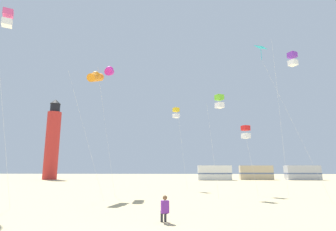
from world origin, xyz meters
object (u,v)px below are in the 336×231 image
object	(u,v)px
kite_flyer_standing	(165,208)
kite_box_violet	(293,59)
kite_tube_orange	(96,77)
kite_box_lime	(219,102)
kite_box_rainbow	(8,18)
kite_box_scarlet	(246,132)
rv_van_tan	(256,173)
kite_tube_magenta	(109,71)
rv_van_silver	(302,173)
kite_diamond_cyan	(262,54)
kite_box_gold	(176,113)
rv_van_white	(214,173)
lighthouse_distant	(52,141)

from	to	relation	value
kite_flyer_standing	kite_box_violet	world-z (taller)	kite_box_violet
kite_flyer_standing	kite_tube_orange	bearing A→B (deg)	-69.57
kite_flyer_standing	kite_box_lime	world-z (taller)	kite_box_lime
kite_flyer_standing	kite_box_rainbow	xyz separation A→B (m)	(-10.67, 3.51, 11.41)
kite_box_scarlet	rv_van_tan	size ratio (longest dim) A/B	0.92
kite_tube_magenta	rv_van_silver	bearing A→B (deg)	46.19
rv_van_tan	kite_diamond_cyan	bearing A→B (deg)	-98.70
kite_box_rainbow	kite_box_lime	bearing A→B (deg)	25.73
kite_box_gold	kite_box_rainbow	bearing A→B (deg)	-126.74
kite_box_lime	kite_tube_orange	xyz separation A→B (m)	(-10.58, -1.07, 2.04)
kite_box_violet	rv_van_white	xyz separation A→B (m)	(-3.12, 32.26, -9.89)
kite_flyer_standing	rv_van_tan	world-z (taller)	rv_van_tan
lighthouse_distant	rv_van_silver	xyz separation A→B (m)	(50.70, 0.69, -6.45)
kite_box_lime	lighthouse_distant	bearing A→B (deg)	133.30
kite_box_lime	rv_van_tan	world-z (taller)	kite_box_lime
kite_flyer_standing	rv_van_white	xyz separation A→B (m)	(6.98, 41.92, 0.78)
kite_box_lime	rv_van_white	distance (m)	32.15
kite_box_violet	rv_van_white	bearing A→B (deg)	95.53
kite_box_lime	kite_box_rainbow	size ratio (longest dim) A/B	0.67
kite_box_violet	kite_box_gold	xyz separation A→B (m)	(-9.99, 8.29, -2.80)
kite_flyer_standing	kite_box_lime	xyz separation A→B (m)	(4.01, 10.59, 7.33)
lighthouse_distant	kite_box_scarlet	bearing A→B (deg)	-42.90
kite_box_scarlet	kite_tube_orange	size ratio (longest dim) A/B	0.57
lighthouse_distant	rv_van_tan	size ratio (longest dim) A/B	2.55
kite_box_gold	rv_van_tan	xyz separation A→B (m)	(15.45, 26.36, -7.09)
kite_tube_magenta	rv_van_white	world-z (taller)	kite_tube_magenta
kite_tube_orange	rv_van_white	distance (m)	36.16
kite_tube_magenta	kite_box_rainbow	world-z (taller)	kite_box_rainbow
lighthouse_distant	rv_van_tan	bearing A→B (deg)	2.08
kite_tube_orange	lighthouse_distant	size ratio (longest dim) A/B	0.64
kite_box_violet	lighthouse_distant	size ratio (longest dim) A/B	0.71
rv_van_tan	kite_tube_magenta	bearing A→B (deg)	-119.61
kite_box_rainbow	rv_van_tan	xyz separation A→B (m)	(26.24, 40.80, -10.64)
kite_diamond_cyan	lighthouse_distant	bearing A→B (deg)	137.15
kite_tube_magenta	rv_van_tan	world-z (taller)	kite_tube_magenta
rv_van_white	rv_van_silver	distance (m)	17.45
kite_diamond_cyan	kite_tube_orange	size ratio (longest dim) A/B	1.24
rv_van_tan	rv_van_silver	world-z (taller)	same
kite_flyer_standing	kite_diamond_cyan	bearing A→B (deg)	-140.61
kite_flyer_standing	rv_van_tan	xyz separation A→B (m)	(15.56, 44.31, 0.78)
kite_tube_magenta	kite_box_rainbow	size ratio (longest dim) A/B	0.95
kite_box_violet	lighthouse_distant	bearing A→B (deg)	137.73
kite_box_violet	kite_tube_magenta	size ratio (longest dim) A/B	0.99
kite_box_rainbow	rv_van_white	bearing A→B (deg)	65.32
kite_box_gold	kite_box_rainbow	distance (m)	18.37
kite_box_scarlet	kite_diamond_cyan	world-z (taller)	kite_diamond_cyan
kite_diamond_cyan	rv_van_tan	size ratio (longest dim) A/B	2.01
kite_flyer_standing	lighthouse_distant	xyz separation A→B (m)	(-26.34, 42.79, 7.22)
kite_box_scarlet	kite_box_gold	distance (m)	9.06
kite_box_lime	rv_van_silver	distance (m)	39.23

